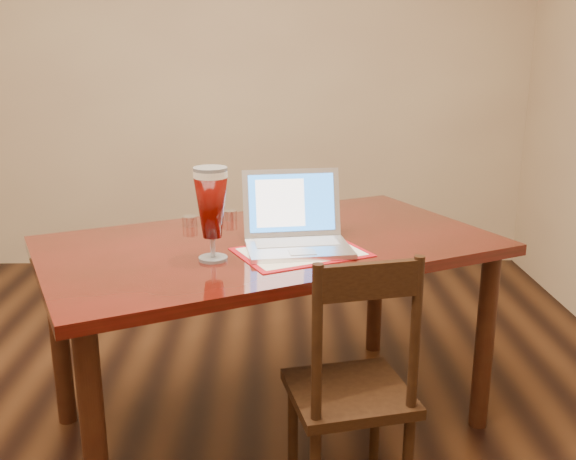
{
  "coord_description": "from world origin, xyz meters",
  "views": [
    {
      "loc": [
        0.55,
        -1.84,
        1.45
      ],
      "look_at": [
        0.6,
        0.41,
        0.82
      ],
      "focal_mm": 40.0,
      "sensor_mm": 36.0,
      "label": 1
    }
  ],
  "objects": [
    {
      "name": "dining_table",
      "position": [
        0.53,
        0.44,
        0.69
      ],
      "size": [
        1.88,
        1.53,
        1.09
      ],
      "rotation": [
        0.0,
        0.0,
        0.44
      ],
      "color": "#4F0E0A",
      "rests_on": "ground"
    },
    {
      "name": "dining_chair",
      "position": [
        0.79,
        -0.02,
        0.42
      ],
      "size": [
        0.44,
        0.43,
        0.88
      ],
      "rotation": [
        0.0,
        0.0,
        0.21
      ],
      "color": "black",
      "rests_on": "ground"
    }
  ]
}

